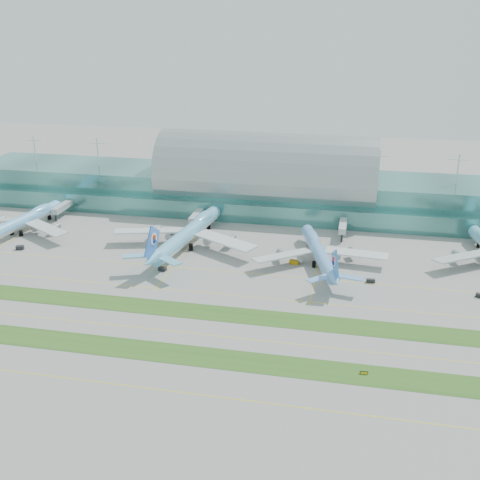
% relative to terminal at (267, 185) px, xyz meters
% --- Properties ---
extents(ground, '(700.00, 700.00, 0.00)m').
position_rel_terminal_xyz_m(ground, '(-0.01, -128.79, -14.23)').
color(ground, gray).
rests_on(ground, ground).
extents(terminal, '(340.00, 69.10, 36.00)m').
position_rel_terminal_xyz_m(terminal, '(0.00, 0.00, 0.00)').
color(terminal, '#3D7A75').
rests_on(terminal, ground).
extents(grass_strip_near, '(420.00, 12.00, 0.08)m').
position_rel_terminal_xyz_m(grass_strip_near, '(-0.01, -156.79, -14.19)').
color(grass_strip_near, '#2D591E').
rests_on(grass_strip_near, ground).
extents(grass_strip_far, '(420.00, 12.00, 0.08)m').
position_rel_terminal_xyz_m(grass_strip_far, '(-0.01, -126.79, -14.19)').
color(grass_strip_far, '#2D591E').
rests_on(grass_strip_far, ground).
extents(taxiline_a, '(420.00, 0.35, 0.01)m').
position_rel_terminal_xyz_m(taxiline_a, '(-0.01, -176.79, -14.22)').
color(taxiline_a, yellow).
rests_on(taxiline_a, ground).
extents(taxiline_b, '(420.00, 0.35, 0.01)m').
position_rel_terminal_xyz_m(taxiline_b, '(-0.01, -142.79, -14.22)').
color(taxiline_b, yellow).
rests_on(taxiline_b, ground).
extents(taxiline_c, '(420.00, 0.35, 0.01)m').
position_rel_terminal_xyz_m(taxiline_c, '(-0.01, -110.79, -14.22)').
color(taxiline_c, yellow).
rests_on(taxiline_c, ground).
extents(taxiline_d, '(420.00, 0.35, 0.01)m').
position_rel_terminal_xyz_m(taxiline_d, '(-0.01, -88.79, -14.22)').
color(taxiline_d, yellow).
rests_on(taxiline_d, ground).
extents(airliner_a, '(62.59, 71.71, 19.79)m').
position_rel_terminal_xyz_m(airliner_a, '(-114.56, -63.01, -8.12)').
color(airliner_a, '#6EBCF3').
rests_on(airliner_a, ground).
extents(airliner_b, '(71.80, 82.12, 22.62)m').
position_rel_terminal_xyz_m(airliner_b, '(-27.04, -63.68, -7.25)').
color(airliner_b, '#66BAE0').
rests_on(airliner_b, ground).
extents(airliner_c, '(58.35, 67.56, 18.97)m').
position_rel_terminal_xyz_m(airliner_c, '(35.08, -72.25, -8.38)').
color(airliner_c, '#69A6E9').
rests_on(airliner_c, ground).
extents(gse_b, '(3.98, 3.11, 1.84)m').
position_rel_terminal_xyz_m(gse_b, '(-103.43, -83.73, -13.31)').
color(gse_b, black).
rests_on(gse_b, ground).
extents(gse_c, '(3.66, 2.54, 1.60)m').
position_rel_terminal_xyz_m(gse_c, '(-30.09, -93.73, -13.43)').
color(gse_c, black).
rests_on(gse_c, ground).
extents(gse_d, '(3.88, 2.18, 1.41)m').
position_rel_terminal_xyz_m(gse_d, '(-35.07, -86.13, -13.52)').
color(gse_d, black).
rests_on(gse_d, ground).
extents(gse_e, '(4.45, 3.01, 1.76)m').
position_rel_terminal_xyz_m(gse_e, '(24.69, -74.86, -13.35)').
color(gse_e, '#C28B0B').
rests_on(gse_e, ground).
extents(gse_f, '(3.65, 1.79, 1.50)m').
position_rel_terminal_xyz_m(gse_f, '(57.91, -87.84, -13.47)').
color(gse_f, black).
rests_on(gse_f, ground).
extents(gse_g, '(3.84, 2.75, 1.51)m').
position_rel_terminal_xyz_m(gse_g, '(100.05, -93.14, -13.47)').
color(gse_g, black).
rests_on(gse_g, ground).
extents(taxiway_sign_east, '(2.51, 0.51, 1.06)m').
position_rel_terminal_xyz_m(taxiway_sign_east, '(56.10, -156.37, -13.70)').
color(taxiway_sign_east, black).
rests_on(taxiway_sign_east, ground).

